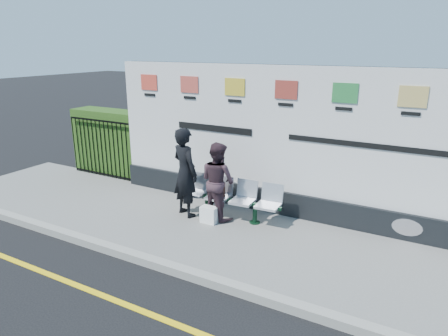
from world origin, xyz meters
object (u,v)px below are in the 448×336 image
(bench, at_px, (230,208))
(woman_right, at_px, (218,181))
(woman_left, at_px, (185,172))
(billboard, at_px, (285,152))

(bench, height_order, woman_right, woman_right)
(bench, height_order, woman_left, woman_left)
(bench, relative_size, woman_left, 1.12)
(billboard, height_order, bench, billboard)
(bench, bearing_deg, billboard, 40.48)
(woman_left, bearing_deg, billboard, -126.50)
(bench, relative_size, woman_right, 1.30)
(woman_left, xyz_separation_m, woman_right, (0.64, 0.20, -0.13))
(woman_left, relative_size, woman_right, 1.17)
(bench, bearing_deg, woman_left, -165.82)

